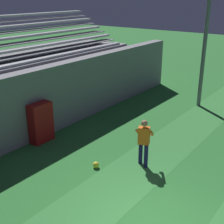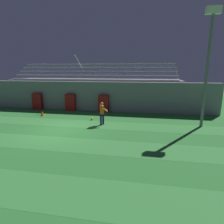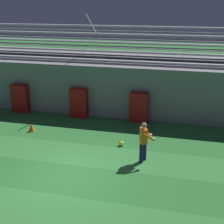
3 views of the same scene
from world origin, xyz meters
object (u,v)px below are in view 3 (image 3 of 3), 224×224
padding_pillar_gate_right (139,108)px  padding_pillar_far_left (20,99)px  padding_pillar_gate_left (79,103)px  goalkeeper (144,140)px  traffic_cone (32,127)px  soccer_ball (121,144)px

padding_pillar_gate_right → padding_pillar_far_left: same height
padding_pillar_gate_left → padding_pillar_gate_right: bearing=0.0°
padding_pillar_gate_right → padding_pillar_far_left: (-6.81, 0.00, 0.00)m
padding_pillar_far_left → goalkeeper: bearing=-28.8°
padding_pillar_far_left → traffic_cone: 3.15m
padding_pillar_gate_right → soccer_ball: size_ratio=7.28×
padding_pillar_gate_left → soccer_ball: padding_pillar_gate_left is taller
padding_pillar_gate_left → goalkeeper: (4.14, -4.20, 0.15)m
soccer_ball → padding_pillar_gate_right: bearing=84.5°
goalkeeper → traffic_cone: bearing=163.0°
padding_pillar_gate_left → goalkeeper: bearing=-45.4°
padding_pillar_far_left → traffic_cone: size_ratio=3.81×
padding_pillar_gate_right → soccer_ball: 3.12m
padding_pillar_gate_right → padding_pillar_far_left: 6.81m
traffic_cone → goalkeeper: bearing=-17.0°
padding_pillar_far_left → traffic_cone: bearing=-52.3°
padding_pillar_far_left → traffic_cone: padding_pillar_far_left is taller
padding_pillar_far_left → goalkeeper: goalkeeper is taller
padding_pillar_gate_right → goalkeeper: size_ratio=0.96×
goalkeeper → soccer_ball: 1.84m
padding_pillar_gate_left → padding_pillar_gate_right: same height
padding_pillar_far_left → traffic_cone: (1.89, -2.45, -0.59)m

